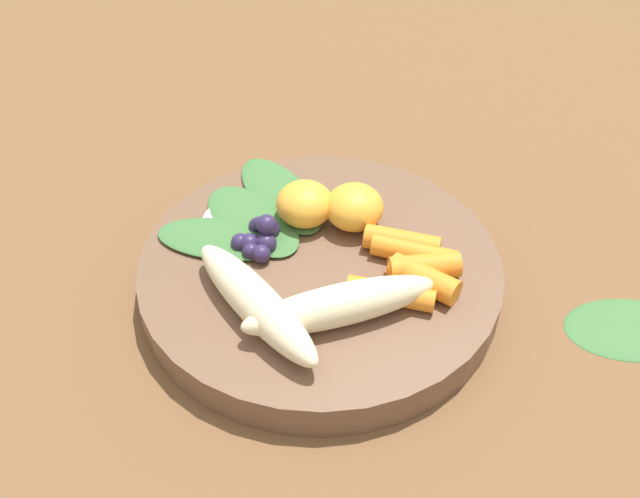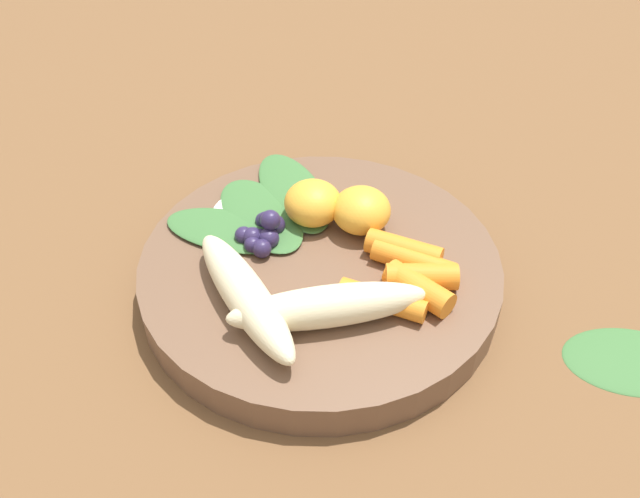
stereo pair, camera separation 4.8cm
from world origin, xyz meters
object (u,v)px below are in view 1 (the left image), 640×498
(banana_peeled_right, at_px, (255,302))
(banana_peeled_left, at_px, (340,305))
(kale_leaf_stray, at_px, (630,327))
(bowl, at_px, (320,273))
(orange_segment_near, at_px, (305,204))

(banana_peeled_right, bearing_deg, banana_peeled_left, 49.84)
(banana_peeled_right, xyz_separation_m, kale_leaf_stray, (0.24, -0.09, -0.04))
(bowl, relative_size, kale_leaf_stray, 2.87)
(bowl, bearing_deg, orange_segment_near, 81.26)
(banana_peeled_left, height_order, banana_peeled_right, same)
(banana_peeled_right, distance_m, orange_segment_near, 0.10)
(orange_segment_near, bearing_deg, banana_peeled_right, -130.29)
(bowl, xyz_separation_m, banana_peeled_left, (-0.01, -0.06, 0.03))
(bowl, bearing_deg, banana_peeled_right, -150.41)
(orange_segment_near, relative_size, kale_leaf_stray, 0.48)
(banana_peeled_left, xyz_separation_m, kale_leaf_stray, (0.19, -0.06, -0.04))
(orange_segment_near, height_order, kale_leaf_stray, orange_segment_near)
(banana_peeled_left, distance_m, banana_peeled_right, 0.05)
(banana_peeled_left, bearing_deg, kale_leaf_stray, -13.47)
(kale_leaf_stray, bearing_deg, orange_segment_near, 156.79)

